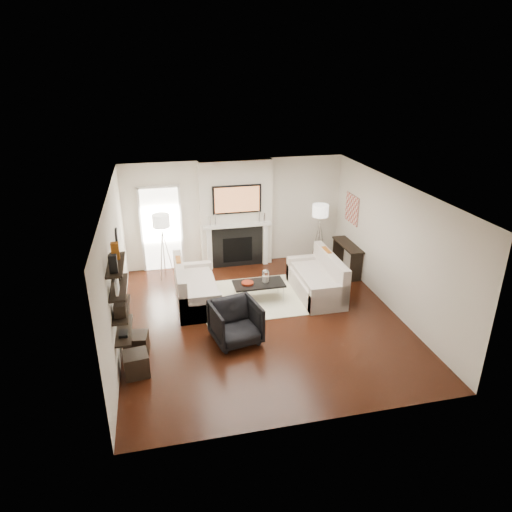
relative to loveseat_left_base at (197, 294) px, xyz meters
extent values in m
plane|color=#33150B|center=(1.23, -0.98, -0.21)|extent=(6.00, 6.00, 0.00)
plane|color=white|center=(1.23, -0.98, 2.49)|extent=(6.00, 6.00, 0.00)
plane|color=silver|center=(1.23, 2.02, 1.14)|extent=(5.50, 0.00, 5.50)
plane|color=silver|center=(1.23, -3.98, 1.14)|extent=(5.50, 0.00, 5.50)
plane|color=silver|center=(-1.52, -0.98, 1.14)|extent=(0.00, 6.00, 6.00)
plane|color=silver|center=(3.98, -0.98, 1.14)|extent=(0.00, 6.00, 6.00)
cube|color=silver|center=(1.23, 1.90, 1.14)|extent=(1.80, 0.25, 2.70)
cube|color=black|center=(1.23, 1.76, 0.31)|extent=(1.30, 0.02, 1.04)
cube|color=black|center=(1.23, 1.76, 0.24)|extent=(0.75, 0.02, 0.65)
cube|color=white|center=(0.51, 1.73, 0.34)|extent=(0.12, 0.08, 1.10)
cube|color=white|center=(1.95, 1.73, 0.34)|extent=(0.12, 0.08, 1.10)
cube|color=white|center=(1.23, 1.71, 0.91)|extent=(1.70, 0.18, 0.07)
cube|color=black|center=(1.23, 1.74, 1.57)|extent=(1.20, 0.06, 0.70)
cube|color=#BF723F|center=(1.23, 1.70, 1.57)|extent=(1.10, 0.00, 0.62)
cylinder|color=silver|center=(0.68, 1.72, 1.09)|extent=(0.04, 0.04, 0.30)
cylinder|color=silver|center=(0.55, 1.72, 1.06)|extent=(0.04, 0.04, 0.24)
cylinder|color=silver|center=(1.78, 1.72, 1.09)|extent=(0.04, 0.04, 0.30)
cylinder|color=silver|center=(1.91, 1.72, 1.06)|extent=(0.04, 0.04, 0.24)
cube|color=white|center=(-0.62, 2.00, 0.84)|extent=(0.90, 0.02, 2.10)
cube|color=white|center=(-1.10, 1.98, 0.84)|extent=(0.06, 0.06, 2.16)
cube|color=white|center=(-0.14, 1.98, 0.84)|extent=(0.06, 0.06, 2.16)
cube|color=white|center=(-0.62, 1.98, 1.92)|extent=(1.02, 0.06, 0.06)
cube|color=beige|center=(1.39, -0.04, -0.20)|extent=(2.60, 2.00, 0.01)
cube|color=beige|center=(0.00, 0.00, 0.00)|extent=(0.85, 1.80, 0.42)
cube|color=beige|center=(-0.33, 0.00, 0.32)|extent=(0.18, 1.80, 0.80)
cube|color=beige|center=(0.00, -0.81, 0.09)|extent=(0.85, 0.18, 0.60)
cube|color=beige|center=(0.00, 0.81, 0.09)|extent=(0.85, 0.18, 0.60)
cube|color=beige|center=(0.05, 0.00, 0.26)|extent=(0.63, 1.44, 0.10)
cube|color=#9C5113|center=(-0.33, 0.30, 0.52)|extent=(0.10, 0.42, 0.42)
cube|color=black|center=(-0.33, -0.30, 0.51)|extent=(0.10, 0.40, 0.40)
cube|color=beige|center=(2.65, -0.18, 0.00)|extent=(0.85, 1.80, 0.42)
cube|color=beige|center=(2.98, -0.18, 0.32)|extent=(0.18, 1.80, 0.80)
cube|color=beige|center=(2.65, -0.99, 0.09)|extent=(0.85, 0.18, 0.60)
cube|color=beige|center=(2.65, 0.63, 0.09)|extent=(0.85, 0.18, 0.60)
cube|color=beige|center=(2.60, -0.18, 0.26)|extent=(0.63, 1.44, 0.10)
cube|color=#9C5113|center=(2.98, 0.12, 0.52)|extent=(0.10, 0.42, 0.42)
cube|color=black|center=(2.98, -0.48, 0.51)|extent=(0.10, 0.40, 0.40)
cube|color=black|center=(1.34, -0.17, 0.19)|extent=(1.10, 0.55, 0.04)
cylinder|color=silver|center=(0.84, -0.39, -0.02)|extent=(0.02, 0.02, 0.38)
cylinder|color=silver|center=(1.84, -0.39, -0.02)|extent=(0.02, 0.02, 0.38)
cylinder|color=silver|center=(0.84, 0.05, -0.02)|extent=(0.02, 0.02, 0.38)
cylinder|color=silver|center=(1.84, 0.05, -0.02)|extent=(0.02, 0.02, 0.38)
cylinder|color=white|center=(1.49, -0.17, 0.35)|extent=(0.15, 0.15, 0.26)
cylinder|color=white|center=(1.49, -0.17, 0.29)|extent=(0.11, 0.11, 0.16)
cylinder|color=#9F321A|center=(1.09, -0.17, 0.24)|extent=(0.26, 0.26, 0.04)
imported|color=black|center=(0.56, -1.64, 0.22)|extent=(0.97, 0.93, 0.86)
cylinder|color=silver|center=(-0.62, 1.48, 0.39)|extent=(0.02, 0.02, 1.20)
cylinder|color=white|center=(-0.62, 1.48, 1.24)|extent=(0.40, 0.40, 0.30)
cylinder|color=silver|center=(-0.51, 1.48, 0.39)|extent=(0.25, 0.02, 1.23)
cylinder|color=silver|center=(-0.68, 1.57, 0.39)|extent=(0.14, 0.22, 1.23)
cylinder|color=silver|center=(-0.68, 1.38, 0.39)|extent=(0.14, 0.22, 1.23)
cylinder|color=silver|center=(3.28, 1.43, 0.39)|extent=(0.02, 0.02, 1.20)
cylinder|color=white|center=(3.28, 1.43, 1.24)|extent=(0.40, 0.40, 0.30)
cylinder|color=silver|center=(3.39, 1.43, 0.39)|extent=(0.25, 0.02, 1.23)
cylinder|color=silver|center=(3.22, 1.52, 0.39)|extent=(0.14, 0.22, 1.23)
cylinder|color=silver|center=(3.22, 1.33, 0.39)|extent=(0.14, 0.22, 1.23)
cube|color=black|center=(3.80, 0.79, 0.52)|extent=(0.35, 1.20, 0.04)
cube|color=black|center=(3.80, 0.24, 0.14)|extent=(0.30, 0.04, 0.71)
cube|color=black|center=(3.80, 1.34, 0.14)|extent=(0.30, 0.04, 0.71)
cube|color=#C17560|center=(3.96, 1.07, 1.34)|extent=(0.03, 0.70, 0.70)
cube|color=black|center=(-1.39, -1.98, 0.49)|extent=(0.25, 1.00, 0.03)
cube|color=black|center=(-1.39, -1.98, 0.89)|extent=(0.25, 1.00, 0.04)
cube|color=black|center=(-1.39, -1.98, 1.29)|extent=(0.25, 1.00, 0.04)
cube|color=black|center=(-1.39, -1.98, 1.69)|extent=(0.25, 1.00, 0.04)
cube|color=black|center=(-1.39, -2.31, 1.85)|extent=(0.12, 0.10, 0.28)
cube|color=#9C5113|center=(-1.39, -1.79, 1.85)|extent=(0.12, 0.10, 0.28)
cube|color=white|center=(-1.39, -2.18, 1.42)|extent=(0.04, 0.30, 0.22)
cube|color=black|center=(-1.39, -1.65, 1.40)|extent=(0.04, 0.22, 0.18)
cube|color=black|center=(-1.39, -2.19, 1.01)|extent=(0.18, 0.25, 0.20)
cube|color=black|center=(-1.39, -1.70, 0.97)|extent=(0.15, 0.12, 0.12)
cube|color=black|center=(-1.39, -2.16, 0.53)|extent=(0.14, 0.20, 0.05)
cube|color=white|center=(-1.39, -1.65, 0.60)|extent=(0.10, 0.10, 0.18)
cylinder|color=black|center=(-1.50, -0.08, 1.49)|extent=(0.04, 0.34, 0.34)
cylinder|color=white|center=(-1.48, -0.08, 1.49)|extent=(0.01, 0.29, 0.29)
cube|color=black|center=(-1.24, -1.67, -0.01)|extent=(0.44, 0.44, 0.40)
cube|color=black|center=(-1.24, -2.26, -0.01)|extent=(0.45, 0.45, 0.40)
camera|label=1|loc=(-0.67, -8.85, 4.58)|focal=32.00mm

